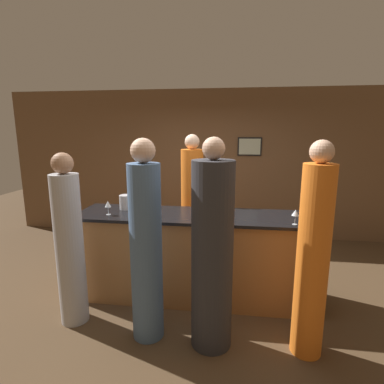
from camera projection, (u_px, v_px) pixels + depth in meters
ground_plane at (195, 295)px, 3.76m from camera, size 14.00×14.00×0.00m
back_wall at (211, 165)px, 5.75m from camera, size 8.00×0.08×2.80m
bar_counter at (195, 256)px, 3.66m from camera, size 2.86×0.73×1.06m
bartender at (192, 208)px, 4.30m from camera, size 0.31×0.31×1.99m
guest_0 at (146, 247)px, 2.86m from camera, size 0.31×0.31×1.97m
guest_1 at (69, 245)px, 3.11m from camera, size 0.29×0.29×1.82m
guest_2 at (212, 254)px, 2.74m from camera, size 0.39×0.39×1.98m
guest_3 at (313, 258)px, 2.63m from camera, size 0.28×0.28×1.96m
wine_bottle_0 at (304, 208)px, 3.39m from camera, size 0.08×0.08×0.30m
ice_bucket at (126, 202)px, 3.77m from camera, size 0.16×0.16×0.18m
wine_glass_0 at (150, 209)px, 3.37m from camera, size 0.08×0.08×0.14m
wine_glass_1 at (139, 206)px, 3.41m from camera, size 0.06×0.06×0.17m
wine_glass_2 at (296, 213)px, 3.14m from camera, size 0.08×0.08×0.16m
wine_glass_3 at (314, 215)px, 3.11m from camera, size 0.06×0.06×0.16m
wine_glass_4 at (108, 204)px, 3.51m from camera, size 0.07×0.07×0.17m
wine_glass_5 at (214, 207)px, 3.32m from camera, size 0.08×0.08×0.18m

